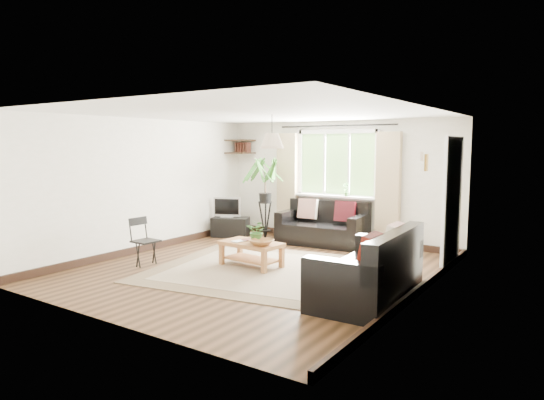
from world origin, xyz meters
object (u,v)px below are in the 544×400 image
Objects in this scene: coffee_table at (251,254)px; sofa_right at (367,266)px; sofa_back at (322,224)px; tv_stand at (230,227)px; palm_stand at (265,199)px; folding_chair at (146,242)px.

sofa_right is at bearing -13.25° from coffee_table.
sofa_back is 2.03m from tv_stand.
folding_chair is (-0.35, -2.85, -0.46)m from palm_stand.
palm_stand reaches higher than tv_stand.
folding_chair is (0.43, -2.70, 0.18)m from tv_stand.
palm_stand is (-1.10, 1.98, 0.64)m from coffee_table.
sofa_right is at bearing -56.44° from sofa_back.
sofa_right reaches higher than tv_stand.
sofa_right reaches higher than folding_chair.
palm_stand is at bearing -173.82° from sofa_back.
sofa_back is 1.00× the size of palm_stand.
palm_stand is 2.91m from folding_chair.
coffee_table is 2.63m from tv_stand.
sofa_right is at bearing -53.32° from tv_stand.
tv_stand is 1.02m from palm_stand.
coffee_table is 0.58× the size of palm_stand.
sofa_back reaches higher than tv_stand.
coffee_table is 2.36m from palm_stand.
folding_chair is at bearing -149.13° from coffee_table.
sofa_back is at bearing 87.20° from coffee_table.
palm_stand is at bearing -5.01° from folding_chair.
sofa_right is 1.85× the size of coffee_table.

